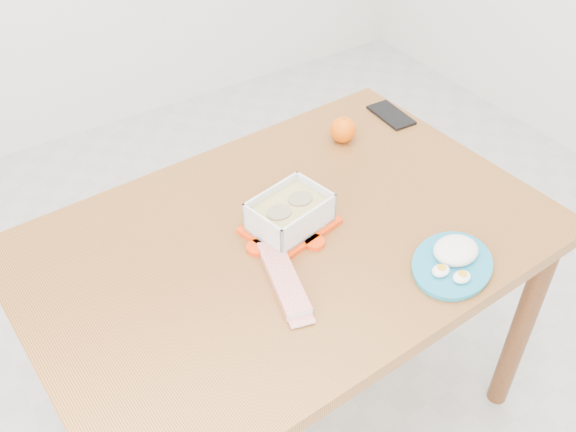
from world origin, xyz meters
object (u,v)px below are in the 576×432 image
food_container (290,214)px  rice_plate (454,259)px  orange_fruit (343,130)px  smartphone (391,115)px  dining_table (288,262)px

food_container → rice_plate: bearing=-63.8°
orange_fruit → smartphone: 0.21m
rice_plate → smartphone: (0.30, 0.57, -0.02)m
rice_plate → smartphone: 0.64m
dining_table → orange_fruit: (0.35, 0.25, 0.13)m
food_container → orange_fruit: food_container is taller
orange_fruit → rice_plate: 0.55m
orange_fruit → rice_plate: size_ratio=0.25×
smartphone → rice_plate: bearing=-114.8°
smartphone → food_container: bearing=-151.7°
orange_fruit → rice_plate: bearing=-99.5°
dining_table → food_container: food_container is taller
food_container → orange_fruit: bearing=23.0°
rice_plate → food_container: bearing=100.9°
food_container → smartphone: size_ratio=1.56×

